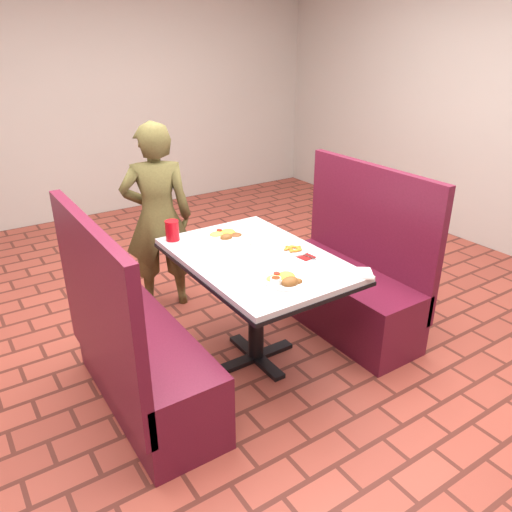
% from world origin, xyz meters
% --- Properties ---
extents(room, '(7.00, 7.04, 2.82)m').
position_xyz_m(room, '(0.00, 0.00, 1.91)').
color(room, '#A24435').
rests_on(room, ground).
extents(dining_table, '(0.81, 1.21, 0.75)m').
position_xyz_m(dining_table, '(0.00, 0.00, 0.65)').
color(dining_table, silver).
rests_on(dining_table, ground).
extents(booth_bench_left, '(0.47, 1.20, 1.17)m').
position_xyz_m(booth_bench_left, '(-0.80, 0.00, 0.33)').
color(booth_bench_left, maroon).
rests_on(booth_bench_left, ground).
extents(booth_bench_right, '(0.47, 1.20, 1.17)m').
position_xyz_m(booth_bench_right, '(0.80, 0.00, 0.33)').
color(booth_bench_right, maroon).
rests_on(booth_bench_right, ground).
extents(diner_person, '(0.61, 0.51, 1.44)m').
position_xyz_m(diner_person, '(-0.19, 1.05, 0.72)').
color(diner_person, brown).
rests_on(diner_person, ground).
extents(near_dinner_plate, '(0.24, 0.24, 0.07)m').
position_xyz_m(near_dinner_plate, '(-0.06, -0.38, 0.78)').
color(near_dinner_plate, white).
rests_on(near_dinner_plate, dining_table).
extents(far_dinner_plate, '(0.26, 0.26, 0.07)m').
position_xyz_m(far_dinner_plate, '(0.01, 0.37, 0.77)').
color(far_dinner_plate, white).
rests_on(far_dinner_plate, dining_table).
extents(plantain_plate, '(0.17, 0.17, 0.03)m').
position_xyz_m(plantain_plate, '(0.23, -0.07, 0.76)').
color(plantain_plate, white).
rests_on(plantain_plate, dining_table).
extents(maroon_napkin, '(0.10, 0.10, 0.00)m').
position_xyz_m(maroon_napkin, '(0.24, -0.18, 0.75)').
color(maroon_napkin, maroon).
rests_on(maroon_napkin, dining_table).
extents(spoon_utensil, '(0.03, 0.14, 0.00)m').
position_xyz_m(spoon_utensil, '(0.25, -0.18, 0.76)').
color(spoon_utensil, '#BAB9BE').
rests_on(spoon_utensil, dining_table).
extents(red_tumbler, '(0.09, 0.09, 0.13)m').
position_xyz_m(red_tumbler, '(-0.31, 0.51, 0.82)').
color(red_tumbler, '#B60C15').
rests_on(red_tumbler, dining_table).
extents(paper_napkin, '(0.23, 0.22, 0.01)m').
position_xyz_m(paper_napkin, '(0.33, -0.52, 0.76)').
color(paper_napkin, white).
rests_on(paper_napkin, dining_table).
extents(knife_utensil, '(0.06, 0.15, 0.00)m').
position_xyz_m(knife_utensil, '(-0.04, -0.36, 0.76)').
color(knife_utensil, silver).
rests_on(knife_utensil, dining_table).
extents(fork_utensil, '(0.03, 0.13, 0.00)m').
position_xyz_m(fork_utensil, '(-0.08, -0.37, 0.76)').
color(fork_utensil, silver).
rests_on(fork_utensil, dining_table).
extents(lettuce_shreds, '(0.28, 0.32, 0.00)m').
position_xyz_m(lettuce_shreds, '(0.04, 0.06, 0.75)').
color(lettuce_shreds, '#7AB247').
rests_on(lettuce_shreds, dining_table).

